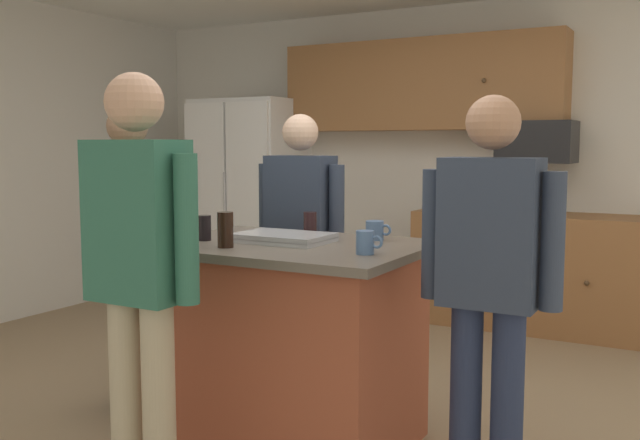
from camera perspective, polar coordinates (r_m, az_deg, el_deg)
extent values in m
plane|color=#937A5B|center=(3.87, -1.10, -15.66)|extent=(7.04, 7.04, 0.00)
cube|color=silver|center=(6.18, 12.08, 4.73)|extent=(6.40, 0.10, 2.60)
cube|color=#936038|center=(6.13, 8.02, 10.64)|extent=(2.40, 0.35, 0.75)
sphere|color=#4C3823|center=(5.76, 13.00, 10.84)|extent=(0.04, 0.04, 0.04)
cube|color=#936038|center=(5.80, 16.65, -3.92)|extent=(1.80, 0.60, 0.90)
sphere|color=#4C3823|center=(5.41, 20.59, -4.76)|extent=(0.04, 0.04, 0.04)
cube|color=white|center=(6.71, -5.61, 1.69)|extent=(0.92, 0.70, 1.84)
cube|color=white|center=(6.55, -9.11, 1.53)|extent=(0.44, 0.04, 1.76)
cube|color=white|center=(6.28, -5.79, 1.38)|extent=(0.44, 0.04, 1.76)
cylinder|color=#B2B2B7|center=(6.38, -7.66, 2.27)|extent=(0.02, 0.02, 0.35)
cube|color=black|center=(5.73, 17.00, 6.00)|extent=(0.56, 0.40, 0.32)
cube|color=#9E4C33|center=(3.47, -2.45, -10.13)|extent=(1.12, 0.79, 0.93)
cube|color=#60564C|center=(3.36, -2.48, -2.18)|extent=(1.26, 0.93, 0.04)
cylinder|color=tan|center=(3.04, -15.24, -13.68)|extent=(0.13, 0.13, 0.83)
cylinder|color=tan|center=(2.93, -12.78, -14.38)|extent=(0.13, 0.13, 0.83)
cube|color=#2D6651|center=(2.83, -14.41, -0.07)|extent=(0.38, 0.22, 0.62)
sphere|color=tan|center=(2.81, -14.66, 9.14)|extent=(0.22, 0.22, 0.22)
cylinder|color=#2D6651|center=(3.00, -17.74, -0.19)|extent=(0.09, 0.09, 0.56)
cylinder|color=#2D6651|center=(2.67, -10.66, -0.74)|extent=(0.09, 0.09, 0.56)
cylinder|color=#383842|center=(4.34, -2.52, -7.81)|extent=(0.13, 0.13, 0.78)
cylinder|color=#383842|center=(4.26, -0.55, -8.09)|extent=(0.13, 0.13, 0.78)
cube|color=#2D384C|center=(4.18, -1.57, 1.17)|extent=(0.38, 0.22, 0.59)
sphere|color=beige|center=(4.17, -1.59, 7.05)|extent=(0.21, 0.21, 0.21)
cylinder|color=#2D384C|center=(4.31, -4.32, 1.02)|extent=(0.09, 0.09, 0.53)
cylinder|color=#2D384C|center=(4.07, 1.34, 0.73)|extent=(0.09, 0.09, 0.53)
cylinder|color=#232D4C|center=(3.08, 11.60, -13.76)|extent=(0.13, 0.13, 0.79)
cylinder|color=#232D4C|center=(3.03, 14.76, -14.13)|extent=(0.13, 0.13, 0.79)
cube|color=#2D384C|center=(2.89, 13.50, -0.98)|extent=(0.38, 0.22, 0.59)
sphere|color=tan|center=(2.87, 13.72, 7.61)|extent=(0.21, 0.21, 0.21)
cylinder|color=#2D384C|center=(2.97, 9.02, -1.11)|extent=(0.09, 0.09, 0.53)
cylinder|color=#2D384C|center=(2.84, 18.15, -1.66)|extent=(0.09, 0.09, 0.53)
cylinder|color=#232D4C|center=(4.10, -15.61, -8.76)|extent=(0.13, 0.13, 0.79)
cylinder|color=#232D4C|center=(3.99, -13.84, -9.14)|extent=(0.13, 0.13, 0.79)
cube|color=#2D6651|center=(3.92, -15.01, 0.91)|extent=(0.38, 0.22, 0.60)
sphere|color=#8C664C|center=(3.91, -15.19, 7.29)|extent=(0.22, 0.22, 0.22)
cylinder|color=#2D6651|center=(4.09, -17.42, 0.77)|extent=(0.09, 0.09, 0.54)
cylinder|color=#2D6651|center=(3.76, -12.37, 0.46)|extent=(0.09, 0.09, 0.54)
cylinder|color=black|center=(3.55, -0.81, -0.37)|extent=(0.07, 0.07, 0.13)
cylinder|color=black|center=(3.47, -9.23, -0.63)|extent=(0.06, 0.06, 0.12)
cylinder|color=black|center=(3.22, -7.59, -0.78)|extent=(0.07, 0.07, 0.16)
cylinder|color=#4C6B99|center=(3.01, 3.63, -1.81)|extent=(0.08, 0.08, 0.10)
torus|color=#4C6B99|center=(2.99, 4.57, -1.78)|extent=(0.06, 0.01, 0.06)
cylinder|color=#4C6B99|center=(3.46, 4.41, -0.83)|extent=(0.09, 0.09, 0.09)
torus|color=#4C6B99|center=(3.44, 5.30, -0.81)|extent=(0.06, 0.01, 0.06)
cube|color=#B7B7BC|center=(3.39, -2.96, -1.60)|extent=(0.44, 0.30, 0.02)
cube|color=#A8A8AD|center=(3.39, -2.97, -1.27)|extent=(0.44, 0.30, 0.02)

